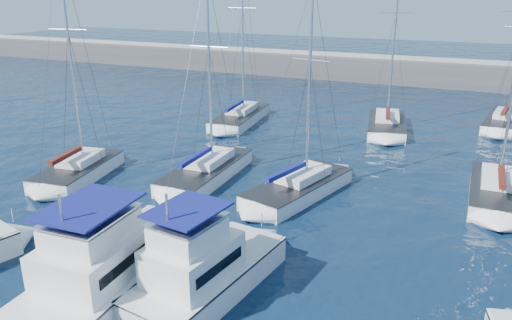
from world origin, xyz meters
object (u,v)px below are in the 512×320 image
at_px(motor_yacht_stbd_inner, 203,271).
at_px(sailboat_mid_b, 207,171).
at_px(sailboat_back_a, 240,117).
at_px(sailboat_back_c, 505,123).
at_px(motor_yacht_port_inner, 112,264).
at_px(sailboat_mid_a, 78,170).
at_px(sailboat_mid_c, 299,187).
at_px(sailboat_back_b, 387,125).
at_px(sailboat_mid_d, 498,191).

bearing_deg(motor_yacht_stbd_inner, sailboat_mid_b, 126.59).
height_order(sailboat_mid_b, sailboat_back_a, sailboat_back_a).
xyz_separation_m(sailboat_mid_b, sailboat_back_c, (18.72, 22.00, 0.01)).
distance_m(motor_yacht_port_inner, sailboat_back_a, 27.98).
distance_m(motor_yacht_port_inner, motor_yacht_stbd_inner, 3.96).
bearing_deg(sailboat_mid_a, sailboat_mid_b, 13.13).
xyz_separation_m(sailboat_mid_a, sailboat_mid_c, (14.63, 3.17, -0.04)).
bearing_deg(motor_yacht_port_inner, sailboat_back_b, 75.29).
bearing_deg(sailboat_mid_c, motor_yacht_stbd_inner, -75.09).
bearing_deg(motor_yacht_port_inner, sailboat_mid_b, 98.98).
bearing_deg(sailboat_back_c, sailboat_back_a, -152.33).
height_order(sailboat_mid_a, sailboat_back_a, sailboat_back_a).
height_order(sailboat_mid_b, sailboat_mid_d, sailboat_mid_d).
height_order(motor_yacht_port_inner, sailboat_back_b, sailboat_back_b).
bearing_deg(sailboat_mid_b, sailboat_mid_d, 11.42).
bearing_deg(motor_yacht_stbd_inner, sailboat_back_a, 120.41).
relative_size(motor_yacht_port_inner, sailboat_mid_d, 0.59).
xyz_separation_m(sailboat_mid_a, sailboat_mid_b, (7.98, 3.43, -0.04)).
relative_size(motor_yacht_port_inner, sailboat_back_c, 0.73).
bearing_deg(sailboat_mid_c, sailboat_back_b, 97.66).
bearing_deg(motor_yacht_stbd_inner, sailboat_mid_d, 62.46).
distance_m(sailboat_mid_a, sailboat_mid_d, 26.93).
bearing_deg(sailboat_back_a, sailboat_mid_b, -78.68).
bearing_deg(sailboat_back_b, motor_yacht_stbd_inner, -104.90).
distance_m(motor_yacht_stbd_inner, sailboat_back_b, 28.84).
bearing_deg(sailboat_mid_d, sailboat_mid_a, -164.09).
distance_m(sailboat_mid_b, sailboat_back_c, 28.89).
xyz_separation_m(sailboat_back_a, sailboat_back_b, (13.26, 2.69, 0.00)).
height_order(motor_yacht_port_inner, motor_yacht_stbd_inner, same).
bearing_deg(sailboat_mid_a, motor_yacht_port_inner, -51.98).
bearing_deg(sailboat_back_c, sailboat_mid_c, -109.79).
distance_m(motor_yacht_stbd_inner, sailboat_mid_a, 16.82).
xyz_separation_m(sailboat_mid_c, sailboat_back_b, (2.36, 17.05, 0.03)).
xyz_separation_m(motor_yacht_port_inner, sailboat_back_c, (16.02, 35.00, -0.61)).
distance_m(motor_yacht_port_inner, sailboat_back_c, 38.50).
height_order(sailboat_back_a, sailboat_back_c, sailboat_back_a).
height_order(motor_yacht_port_inner, sailboat_mid_d, sailboat_mid_d).
bearing_deg(motor_yacht_stbd_inner, sailboat_back_c, 78.17).
bearing_deg(motor_yacht_port_inner, sailboat_mid_d, 45.50).
bearing_deg(sailboat_back_b, sailboat_mid_d, -65.09).
bearing_deg(sailboat_back_c, sailboat_mid_b, -121.71).
xyz_separation_m(motor_yacht_stbd_inner, sailboat_back_c, (12.20, 33.94, -0.61)).
height_order(sailboat_mid_a, sailboat_back_b, sailboat_back_b).
distance_m(sailboat_mid_c, sailboat_back_a, 18.02).
distance_m(sailboat_mid_a, sailboat_back_c, 36.87).
bearing_deg(sailboat_back_b, sailboat_mid_b, -128.17).
bearing_deg(sailboat_back_a, sailboat_mid_c, -58.24).
bearing_deg(sailboat_mid_b, motor_yacht_stbd_inner, -62.62).
bearing_deg(sailboat_mid_b, sailboat_back_b, 60.52).
xyz_separation_m(sailboat_mid_b, sailboat_back_b, (9.01, 16.79, 0.03)).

